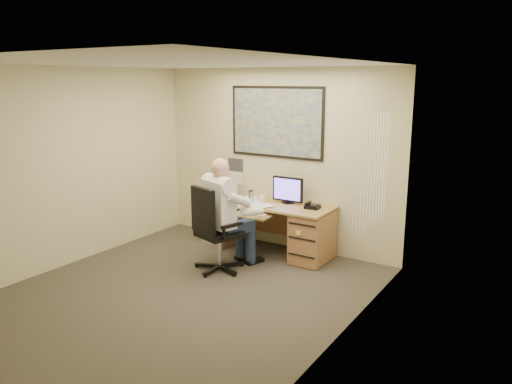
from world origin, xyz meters
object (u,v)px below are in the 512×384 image
Objects in this scene: office_chair at (218,247)px; person at (220,215)px; filing_cabinet at (222,218)px; desk at (299,228)px.

office_chair is 0.77× the size of person.
filing_cabinet is 0.74× the size of office_chair.
desk is 1.25m from office_chair.
filing_cabinet is (-1.40, 0.04, -0.07)m from desk.
desk is at bearing 73.56° from person.
filing_cabinet is at bearing 143.72° from person.
person reaches higher than office_chair.
person reaches higher than desk.
desk is 1.37× the size of office_chair.
office_chair is at bearing -60.46° from person.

